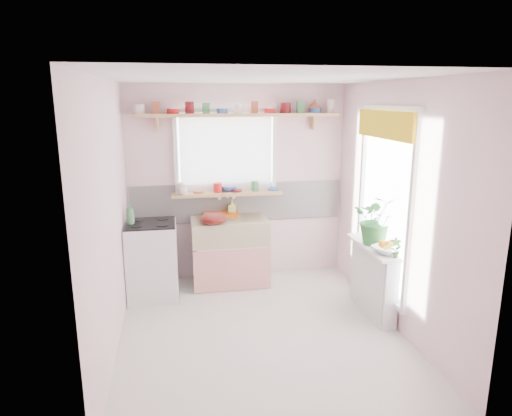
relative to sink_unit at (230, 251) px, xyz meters
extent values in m
plane|color=beige|center=(0.15, -1.29, -0.43)|extent=(3.20, 3.20, 0.00)
plane|color=white|center=(0.15, -1.29, 2.07)|extent=(3.20, 3.20, 0.00)
plane|color=#F7CFD4|center=(0.15, 0.31, 0.82)|extent=(2.80, 0.00, 2.80)
plane|color=#F7CFD4|center=(0.15, -2.89, 0.82)|extent=(2.80, 0.00, 2.80)
plane|color=#F7CFD4|center=(-1.25, -1.29, 0.82)|extent=(0.00, 3.20, 3.20)
plane|color=#F7CFD4|center=(1.55, -1.29, 0.82)|extent=(0.00, 3.20, 3.20)
cube|color=white|center=(0.15, 0.29, 0.57)|extent=(2.74, 0.03, 0.50)
cube|color=#C47E8C|center=(0.15, 0.29, 0.37)|extent=(2.74, 0.02, 0.12)
cube|color=white|center=(0.00, 0.30, 1.22)|extent=(1.20, 0.01, 1.00)
cube|color=white|center=(0.00, 0.24, 1.22)|extent=(1.15, 0.02, 0.95)
cube|color=white|center=(1.54, -1.09, 0.82)|extent=(0.01, 1.10, 1.90)
cube|color=gold|center=(1.46, -1.09, 1.63)|extent=(0.03, 1.20, 0.28)
cube|color=white|center=(0.00, 0.01, -0.16)|extent=(0.85, 0.55, 0.55)
cube|color=#E95644|center=(0.00, -0.27, -0.16)|extent=(0.95, 0.02, 0.53)
cube|color=#BFB08B|center=(0.00, 0.01, 0.27)|extent=(0.95, 0.55, 0.30)
cylinder|color=silver|center=(0.00, 0.26, 0.67)|extent=(0.03, 0.22, 0.03)
cube|color=white|center=(-0.95, -0.24, 0.02)|extent=(0.58, 0.58, 0.90)
cube|color=black|center=(-0.95, -0.24, 0.47)|extent=(0.56, 0.56, 0.02)
cylinder|color=black|center=(-1.09, -0.38, 0.49)|extent=(0.14, 0.14, 0.01)
cylinder|color=black|center=(-0.81, -0.38, 0.49)|extent=(0.14, 0.14, 0.01)
cylinder|color=black|center=(-1.09, -0.10, 0.49)|extent=(0.14, 0.14, 0.01)
cylinder|color=black|center=(-0.81, -0.10, 0.49)|extent=(0.14, 0.14, 0.01)
cube|color=white|center=(1.45, -1.09, -0.06)|extent=(0.15, 0.90, 0.75)
cube|color=white|center=(1.42, -1.09, 0.33)|extent=(0.22, 0.95, 0.03)
cube|color=tan|center=(0.00, 0.19, 0.71)|extent=(1.40, 0.22, 0.04)
cube|color=tan|center=(0.15, 0.18, 1.69)|extent=(2.52, 0.24, 0.04)
cylinder|color=silver|center=(-1.03, 0.18, 1.77)|extent=(0.11, 0.11, 0.12)
cylinder|color=#A55133|center=(-0.83, 0.18, 1.77)|extent=(0.11, 0.11, 0.12)
cylinder|color=red|center=(-0.64, 0.18, 1.74)|extent=(0.11, 0.11, 0.06)
cylinder|color=#590F14|center=(-0.44, 0.18, 1.77)|extent=(0.11, 0.11, 0.12)
cylinder|color=#3F7F4C|center=(-0.24, 0.18, 1.77)|extent=(0.11, 0.11, 0.12)
cylinder|color=#3359A5|center=(-0.05, 0.18, 1.74)|extent=(0.11, 0.11, 0.06)
cylinder|color=silver|center=(0.15, 0.18, 1.77)|extent=(0.11, 0.11, 0.12)
cylinder|color=#A55133|center=(0.35, 0.18, 1.77)|extent=(0.11, 0.11, 0.12)
cylinder|color=red|center=(0.54, 0.18, 1.74)|extent=(0.11, 0.11, 0.06)
cylinder|color=#590F14|center=(0.74, 0.18, 1.77)|extent=(0.11, 0.11, 0.12)
cylinder|color=#3F7F4C|center=(0.94, 0.18, 1.77)|extent=(0.11, 0.11, 0.12)
cylinder|color=#3359A5|center=(1.13, 0.18, 1.74)|extent=(0.11, 0.11, 0.06)
cylinder|color=silver|center=(1.33, 0.18, 1.77)|extent=(0.11, 0.11, 0.12)
cylinder|color=silver|center=(-0.62, 0.19, 0.79)|extent=(0.11, 0.11, 0.12)
cylinder|color=#A55133|center=(-0.37, 0.19, 0.79)|extent=(0.11, 0.11, 0.12)
cylinder|color=red|center=(-0.12, 0.19, 0.76)|extent=(0.11, 0.11, 0.06)
cylinder|color=#590F14|center=(0.12, 0.19, 0.79)|extent=(0.11, 0.11, 0.12)
cylinder|color=#3F7F4C|center=(0.37, 0.19, 0.79)|extent=(0.11, 0.11, 0.12)
cylinder|color=#3359A5|center=(0.62, 0.19, 0.76)|extent=(0.11, 0.11, 0.06)
cube|color=#D25712|center=(-0.09, 0.21, 0.44)|extent=(0.48, 0.39, 0.04)
ellipsoid|color=#5E1310|center=(-0.21, -0.19, 0.49)|extent=(0.41, 0.41, 0.14)
imported|color=#2D7133|center=(1.48, -1.04, 0.62)|extent=(0.63, 0.60, 0.55)
imported|color=white|center=(1.46, -1.36, 0.38)|extent=(0.38, 0.38, 0.07)
imported|color=#356829|center=(1.48, -1.49, 0.45)|extent=(0.12, 0.09, 0.21)
imported|color=#CDD75F|center=(0.06, 0.21, 0.52)|extent=(0.11, 0.11, 0.21)
imported|color=beige|center=(-0.57, 0.13, 0.78)|extent=(0.18, 0.18, 0.11)
imported|color=#3353A7|center=(0.02, 0.25, 0.76)|extent=(0.26, 0.26, 0.07)
imported|color=#B75338|center=(1.14, 0.24, 1.79)|extent=(0.19, 0.19, 0.16)
imported|color=#448953|center=(-1.17, -0.25, 0.61)|extent=(0.12, 0.12, 0.25)
sphere|color=orange|center=(1.46, -1.36, 0.44)|extent=(0.08, 0.08, 0.08)
sphere|color=orange|center=(1.52, -1.33, 0.44)|extent=(0.08, 0.08, 0.08)
sphere|color=orange|center=(1.41, -1.34, 0.44)|extent=(0.08, 0.08, 0.08)
cylinder|color=yellow|center=(1.48, -1.41, 0.45)|extent=(0.18, 0.04, 0.10)
camera|label=1|loc=(-0.65, -5.47, 1.89)|focal=32.00mm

